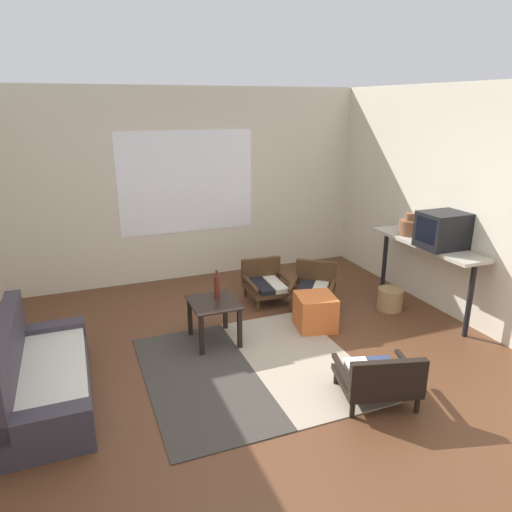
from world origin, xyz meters
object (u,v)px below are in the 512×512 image
at_px(wicker_basket, 390,299).
at_px(glass_bottle, 217,286).
at_px(coffee_table, 214,311).
at_px(ottoman_orange, 315,312).
at_px(couch, 39,377).
at_px(armchair_corner, 313,286).
at_px(armchair_striped_foreground, 379,378).
at_px(clay_vase, 409,227).
at_px(console_shelf, 426,250).
at_px(armchair_by_window, 266,282).
at_px(crt_television, 443,230).

bearing_deg(wicker_basket, glass_bottle, 177.54).
bearing_deg(coffee_table, ottoman_orange, -5.64).
distance_m(couch, armchair_corner, 3.33).
bearing_deg(armchair_striped_foreground, armchair_corner, 76.80).
bearing_deg(clay_vase, console_shelf, -90.00).
relative_size(glass_bottle, wicker_basket, 1.00).
bearing_deg(console_shelf, armchair_striped_foreground, -138.97).
height_order(armchair_by_window, armchair_corner, armchair_corner).
height_order(ottoman_orange, console_shelf, console_shelf).
height_order(armchair_striped_foreground, ottoman_orange, armchair_striped_foreground).
distance_m(armchair_by_window, glass_bottle, 1.24).
xyz_separation_m(armchair_by_window, ottoman_orange, (0.20, -0.98, -0.04)).
bearing_deg(console_shelf, ottoman_orange, 178.46).
bearing_deg(ottoman_orange, armchair_corner, 63.50).
height_order(couch, armchair_striped_foreground, couch).
height_order(ottoman_orange, wicker_basket, ottoman_orange).
bearing_deg(crt_television, couch, -178.95).
distance_m(armchair_corner, wicker_basket, 0.97).
xyz_separation_m(armchair_by_window, crt_television, (1.65, -1.26, 0.85)).
bearing_deg(ottoman_orange, wicker_basket, 5.83).
distance_m(crt_television, clay_vase, 0.59).
bearing_deg(armchair_striped_foreground, ottoman_orange, 83.00).
bearing_deg(wicker_basket, armchair_corner, 148.28).
distance_m(armchair_striped_foreground, console_shelf, 2.24).
height_order(crt_television, glass_bottle, crt_television).
relative_size(coffee_table, armchair_by_window, 0.91).
xyz_separation_m(couch, armchair_striped_foreground, (2.70, -1.10, 0.01)).
bearing_deg(coffee_table, glass_bottle, 52.21).
relative_size(clay_vase, glass_bottle, 0.89).
height_order(couch, crt_television, crt_television).
bearing_deg(couch, crt_television, 1.05).
xyz_separation_m(armchair_striped_foreground, crt_television, (1.63, 1.18, 0.85)).
distance_m(couch, coffee_table, 1.78).
distance_m(coffee_table, armchair_striped_foreground, 1.87).
bearing_deg(wicker_basket, crt_television, -50.19).
bearing_deg(couch, glass_bottle, 17.71).
xyz_separation_m(coffee_table, armchair_striped_foreground, (0.99, -1.58, -0.12)).
relative_size(couch, glass_bottle, 5.47).
distance_m(armchair_by_window, console_shelf, 2.02).
xyz_separation_m(armchair_striped_foreground, ottoman_orange, (0.18, 1.46, -0.04)).
bearing_deg(armchair_by_window, console_shelf, -31.69).
relative_size(armchair_striped_foreground, ottoman_orange, 1.80).
bearing_deg(console_shelf, crt_television, -90.75).
bearing_deg(clay_vase, wicker_basket, -150.63).
bearing_deg(couch, armchair_by_window, 26.60).
height_order(armchair_corner, wicker_basket, armchair_corner).
bearing_deg(couch, armchair_corner, 17.06).
bearing_deg(couch, coffee_table, 15.51).
relative_size(console_shelf, glass_bottle, 5.25).
distance_m(armchair_by_window, crt_television, 2.25).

